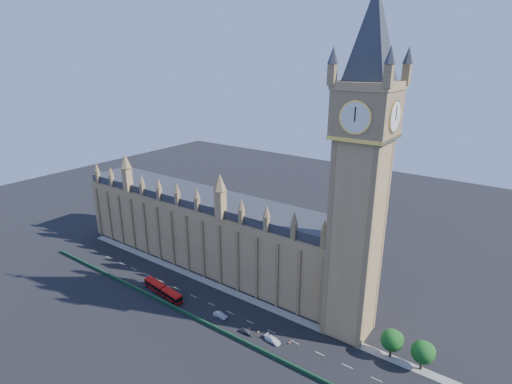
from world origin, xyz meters
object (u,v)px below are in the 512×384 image
Objects in this scene: car_grey at (247,332)px; car_silver at (220,315)px; car_white at (273,340)px; red_bus at (163,290)px.

car_grey is 11.63m from car_silver.
car_white reaches higher than car_grey.
car_white is at bearing 9.15° from red_bus.
car_silver is at bearing 97.88° from car_white.
red_bus is 3.61× the size of car_white.
car_silver reaches higher than car_white.
car_grey is at bearing 7.42° from red_bus.
car_silver is at bearing 81.05° from car_grey.
red_bus is 24.31m from car_silver.
car_grey is (35.78, 0.40, -0.96)m from red_bus.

